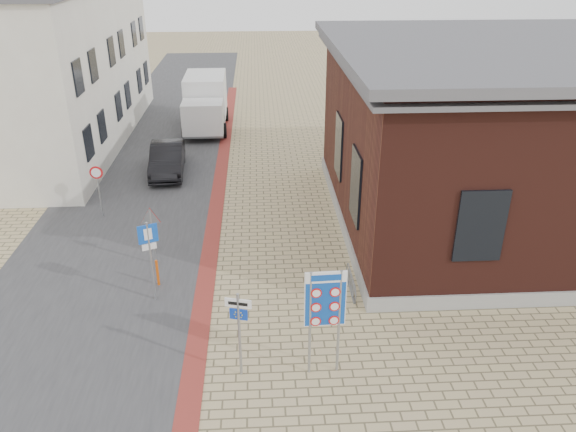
{
  "coord_description": "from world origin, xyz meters",
  "views": [
    {
      "loc": [
        -0.19,
        -12.7,
        9.98
      ],
      "look_at": [
        0.7,
        3.15,
        2.2
      ],
      "focal_mm": 35.0,
      "sensor_mm": 36.0,
      "label": 1
    }
  ],
  "objects_px": {
    "parking_sign": "(149,248)",
    "bollard": "(158,273)",
    "sedan": "(167,159)",
    "box_truck": "(205,103)",
    "border_sign": "(325,301)",
    "essen_sign": "(239,322)"
  },
  "relations": [
    {
      "from": "border_sign",
      "to": "essen_sign",
      "type": "height_order",
      "value": "border_sign"
    },
    {
      "from": "sedan",
      "to": "bollard",
      "type": "xyz_separation_m",
      "value": [
        1.02,
        -9.91,
        -0.24
      ]
    },
    {
      "from": "border_sign",
      "to": "parking_sign",
      "type": "xyz_separation_m",
      "value": [
        -4.82,
        3.5,
        -0.33
      ]
    },
    {
      "from": "box_truck",
      "to": "border_sign",
      "type": "relative_size",
      "value": 1.92
    },
    {
      "from": "essen_sign",
      "to": "border_sign",
      "type": "bearing_deg",
      "value": 14.25
    },
    {
      "from": "essen_sign",
      "to": "parking_sign",
      "type": "distance_m",
      "value": 4.44
    },
    {
      "from": "bollard",
      "to": "box_truck",
      "type": "bearing_deg",
      "value": 88.99
    },
    {
      "from": "sedan",
      "to": "border_sign",
      "type": "bearing_deg",
      "value": -71.59
    },
    {
      "from": "border_sign",
      "to": "bollard",
      "type": "relative_size",
      "value": 3.26
    },
    {
      "from": "parking_sign",
      "to": "bollard",
      "type": "relative_size",
      "value": 2.9
    },
    {
      "from": "sedan",
      "to": "essen_sign",
      "type": "height_order",
      "value": "essen_sign"
    },
    {
      "from": "box_truck",
      "to": "essen_sign",
      "type": "relative_size",
      "value": 2.35
    },
    {
      "from": "essen_sign",
      "to": "bollard",
      "type": "distance_m",
      "value": 5.23
    },
    {
      "from": "parking_sign",
      "to": "sedan",
      "type": "bearing_deg",
      "value": 71.87
    },
    {
      "from": "sedan",
      "to": "parking_sign",
      "type": "xyz_separation_m",
      "value": [
        1.04,
        -10.71,
        1.13
      ]
    },
    {
      "from": "sedan",
      "to": "box_truck",
      "type": "distance_m",
      "value": 7.23
    },
    {
      "from": "essen_sign",
      "to": "parking_sign",
      "type": "xyz_separation_m",
      "value": [
        -2.72,
        3.5,
        0.21
      ]
    },
    {
      "from": "sedan",
      "to": "bollard",
      "type": "height_order",
      "value": "sedan"
    },
    {
      "from": "essen_sign",
      "to": "box_truck",
      "type": "bearing_deg",
      "value": 110.79
    },
    {
      "from": "essen_sign",
      "to": "bollard",
      "type": "bearing_deg",
      "value": 136.74
    },
    {
      "from": "sedan",
      "to": "bollard",
      "type": "bearing_deg",
      "value": -88.13
    },
    {
      "from": "border_sign",
      "to": "parking_sign",
      "type": "distance_m",
      "value": 5.96
    }
  ]
}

